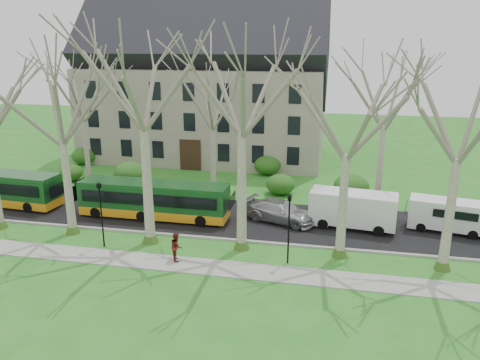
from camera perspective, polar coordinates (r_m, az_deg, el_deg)
name	(u,v)px	position (r m, az deg, el deg)	size (l,w,h in m)	color
ground	(197,248)	(30.78, -5.27, -8.22)	(120.00, 120.00, 0.00)	#267621
sidewalk	(185,265)	(28.63, -6.72, -10.22)	(70.00, 2.00, 0.06)	gray
road	(218,217)	(35.64, -2.74, -4.53)	(80.00, 8.00, 0.06)	black
curb	(203,238)	(32.06, -4.50, -7.00)	(80.00, 0.25, 0.14)	#A5A39E
building	(205,85)	(52.86, -4.30, 11.42)	(26.50, 12.20, 16.00)	gray
tree_row_verge	(195,141)	(28.82, -5.47, 4.75)	(49.00, 7.00, 14.00)	gray
tree_row_far	(217,126)	(39.48, -2.79, 6.60)	(33.00, 7.00, 12.00)	gray
lamp_row	(191,216)	(28.90, -5.97, -4.41)	(36.22, 0.22, 4.30)	black
hedges	(192,172)	(44.32, -5.93, 1.02)	(30.60, 8.60, 2.00)	#1A5418
bus_follow	(154,199)	(35.63, -10.44, -2.35)	(11.25, 2.34, 2.81)	#14461B
sedan	(281,211)	(34.56, 4.97, -3.84)	(2.17, 5.35, 1.55)	#A2A2A7
van_a	(353,210)	(34.15, 13.58, -3.59)	(5.96, 2.17, 2.60)	white
van_b	(448,216)	(35.71, 24.00, -4.02)	(5.13, 1.86, 2.24)	white
pedestrian_b	(177,246)	(28.86, -7.75, -8.03)	(0.86, 0.67, 1.76)	#5D1B15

